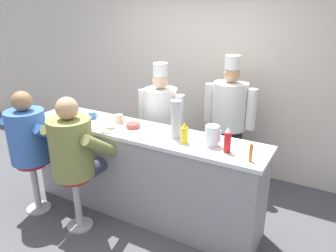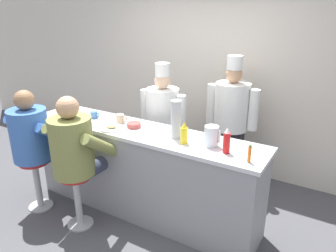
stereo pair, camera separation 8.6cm
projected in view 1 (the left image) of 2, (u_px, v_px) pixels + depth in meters
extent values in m
plane|color=#4C4C51|center=(129.00, 224.00, 3.59)|extent=(20.00, 20.00, 0.00)
cube|color=beige|center=(201.00, 73.00, 4.61)|extent=(10.00, 0.06, 2.70)
cube|color=gray|center=(142.00, 174.00, 3.65)|extent=(2.67, 0.54, 0.97)
cube|color=silver|center=(141.00, 132.00, 3.48)|extent=(2.72, 0.57, 0.04)
cylinder|color=red|center=(227.00, 142.00, 2.92)|extent=(0.06, 0.06, 0.19)
cone|color=white|center=(228.00, 130.00, 2.88)|extent=(0.05, 0.05, 0.05)
cylinder|color=yellow|center=(184.00, 135.00, 3.12)|extent=(0.07, 0.07, 0.16)
cone|color=yellow|center=(185.00, 125.00, 3.08)|extent=(0.06, 0.06, 0.06)
cylinder|color=orange|center=(251.00, 153.00, 2.76)|extent=(0.03, 0.03, 0.15)
cylinder|color=#287F2D|center=(252.00, 145.00, 2.73)|extent=(0.02, 0.02, 0.01)
cylinder|color=silver|center=(212.00, 136.00, 3.06)|extent=(0.14, 0.14, 0.20)
cube|color=silver|center=(220.00, 136.00, 3.02)|extent=(0.02, 0.02, 0.12)
cylinder|color=white|center=(111.00, 129.00, 3.48)|extent=(0.26, 0.26, 0.02)
ellipsoid|color=#E0BC60|center=(110.00, 127.00, 3.47)|extent=(0.12, 0.09, 0.03)
cylinder|color=#B24C47|center=(133.00, 125.00, 3.53)|extent=(0.15, 0.15, 0.05)
cylinder|color=beige|center=(119.00, 119.00, 3.65)|extent=(0.09, 0.09, 0.10)
torus|color=beige|center=(123.00, 119.00, 3.62)|extent=(0.07, 0.02, 0.07)
cylinder|color=#4C7AB2|center=(92.00, 115.00, 3.80)|extent=(0.08, 0.08, 0.08)
torus|color=#4C7AB2|center=(96.00, 116.00, 3.78)|extent=(0.06, 0.01, 0.06)
cylinder|color=#B7BABF|center=(176.00, 120.00, 3.21)|extent=(0.10, 0.10, 0.38)
cylinder|color=silver|center=(176.00, 101.00, 3.14)|extent=(0.11, 0.11, 0.01)
cylinder|color=#B2B5BA|center=(39.00, 208.00, 3.85)|extent=(0.28, 0.28, 0.02)
cylinder|color=#B2B5BA|center=(35.00, 185.00, 3.74)|extent=(0.07, 0.07, 0.59)
cylinder|color=red|center=(32.00, 163.00, 3.64)|extent=(0.33, 0.33, 0.05)
cylinder|color=#33384C|center=(40.00, 151.00, 3.84)|extent=(0.15, 0.41, 0.15)
cylinder|color=#33384C|center=(52.00, 154.00, 3.75)|extent=(0.15, 0.41, 0.15)
cylinder|color=#3866B7|center=(27.00, 136.00, 3.53)|extent=(0.41, 0.41, 0.58)
cylinder|color=#3866B7|center=(20.00, 127.00, 3.74)|extent=(0.11, 0.44, 0.35)
cylinder|color=#3866B7|center=(52.00, 135.00, 3.50)|extent=(0.11, 0.44, 0.35)
sphere|color=#8C6647|center=(22.00, 101.00, 3.39)|extent=(0.21, 0.21, 0.21)
cylinder|color=#B2B5BA|center=(80.00, 225.00, 3.55)|extent=(0.28, 0.28, 0.02)
cylinder|color=#B2B5BA|center=(77.00, 201.00, 3.45)|extent=(0.07, 0.07, 0.59)
cylinder|color=red|center=(75.00, 177.00, 3.35)|extent=(0.33, 0.33, 0.05)
cylinder|color=#33384C|center=(81.00, 163.00, 3.55)|extent=(0.16, 0.42, 0.16)
cylinder|color=#33384C|center=(96.00, 167.00, 3.46)|extent=(0.16, 0.42, 0.16)
cylinder|color=olive|center=(71.00, 148.00, 3.23)|extent=(0.42, 0.42, 0.60)
cylinder|color=olive|center=(61.00, 136.00, 3.44)|extent=(0.11, 0.46, 0.37)
cylinder|color=olive|center=(100.00, 146.00, 3.20)|extent=(0.11, 0.46, 0.37)
sphere|color=tan|center=(67.00, 108.00, 3.09)|extent=(0.22, 0.22, 0.22)
cube|color=#232328|center=(161.00, 159.00, 4.25)|extent=(0.31, 0.17, 0.75)
cube|color=white|center=(159.00, 150.00, 4.16)|extent=(0.28, 0.02, 0.45)
cylinder|color=white|center=(161.00, 111.00, 4.03)|extent=(0.40, 0.40, 0.56)
sphere|color=#DBB28E|center=(161.00, 81.00, 3.89)|extent=(0.19, 0.19, 0.19)
cylinder|color=white|center=(160.00, 70.00, 3.85)|extent=(0.17, 0.17, 0.15)
cylinder|color=white|center=(143.00, 108.00, 4.15)|extent=(0.11, 0.11, 0.48)
cylinder|color=white|center=(179.00, 114.00, 3.91)|extent=(0.11, 0.11, 0.48)
cube|color=#232328|center=(226.00, 156.00, 4.29)|extent=(0.33, 0.18, 0.79)
cube|color=white|center=(226.00, 146.00, 4.19)|extent=(0.29, 0.02, 0.47)
cylinder|color=white|center=(230.00, 106.00, 4.05)|extent=(0.43, 0.43, 0.59)
sphere|color=tan|center=(232.00, 74.00, 3.91)|extent=(0.20, 0.20, 0.20)
cylinder|color=white|center=(233.00, 62.00, 3.86)|extent=(0.18, 0.18, 0.16)
cylinder|color=white|center=(209.00, 103.00, 4.17)|extent=(0.12, 0.12, 0.50)
cylinder|color=white|center=(251.00, 109.00, 3.92)|extent=(0.12, 0.12, 0.50)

